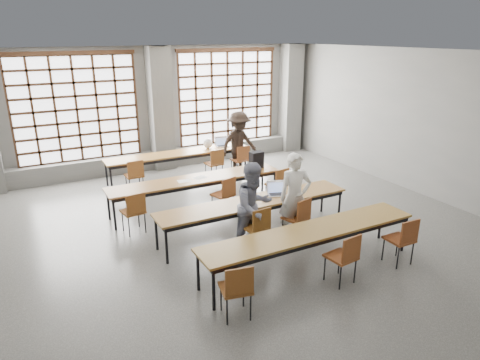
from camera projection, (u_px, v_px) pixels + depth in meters
name	position (u px, v px, depth m)	size (l,w,h in m)	color
floor	(248.00, 236.00, 8.51)	(11.00, 11.00, 0.00)	#4C4C49
ceiling	(249.00, 54.00, 7.37)	(11.00, 11.00, 0.00)	silver
wall_back	(158.00, 108.00, 12.53)	(10.00, 10.00, 0.00)	slate
wall_right	(432.00, 126.00, 10.15)	(11.00, 11.00, 0.00)	slate
column_mid	(161.00, 109.00, 12.30)	(0.60, 0.55, 3.50)	#595957
column_right	(290.00, 99.00, 14.29)	(0.60, 0.55, 3.50)	#595957
window_left	(77.00, 109.00, 11.42)	(3.32, 0.12, 3.00)	white
window_right	(227.00, 98.00, 13.41)	(3.32, 0.12, 3.00)	white
sill_ledge	(163.00, 159.00, 12.86)	(9.80, 0.35, 0.50)	#595957
desk_row_a	(179.00, 155.00, 11.72)	(4.00, 0.70, 0.73)	brown
desk_row_b	(196.00, 181.00, 9.66)	(4.00, 0.70, 0.73)	brown
desk_row_c	(255.00, 204.00, 8.39)	(4.00, 0.70, 0.73)	brown
desk_row_d	(311.00, 234.00, 7.13)	(4.00, 0.70, 0.73)	brown
chair_back_left	(135.00, 173.00, 10.62)	(0.43, 0.43, 0.88)	brown
chair_back_mid	(215.00, 161.00, 11.59)	(0.45, 0.45, 0.88)	brown
chair_back_right	(241.00, 157.00, 11.95)	(0.44, 0.45, 0.88)	brown
chair_mid_left	(134.00, 209.00, 8.48)	(0.47, 0.47, 0.88)	brown
chair_mid_centre	(225.00, 192.00, 9.37)	(0.52, 0.53, 0.88)	brown
chair_mid_right	(279.00, 182.00, 9.98)	(0.48, 0.48, 0.88)	brown
chair_front_left	(258.00, 224.00, 7.78)	(0.46, 0.47, 0.88)	brown
chair_front_right	(299.00, 215.00, 8.18)	(0.52, 0.52, 0.88)	brown
chair_near_left	(237.00, 286.00, 5.89)	(0.49, 0.50, 0.88)	brown
chair_near_mid	(345.00, 254.00, 6.74)	(0.47, 0.47, 0.88)	brown
chair_near_right	(403.00, 237.00, 7.32)	(0.43, 0.43, 0.88)	brown
student_male	(295.00, 197.00, 8.17)	(0.63, 0.41, 1.73)	silver
student_female	(254.00, 207.00, 7.78)	(0.81, 0.63, 1.68)	#19204B
student_back	(239.00, 144.00, 11.93)	(1.16, 0.67, 1.80)	black
laptop_front	(276.00, 191.00, 8.69)	(0.44, 0.41, 0.26)	silver
laptop_back	(222.00, 144.00, 12.37)	(0.40, 0.36, 0.26)	silver
mouse	(295.00, 192.00, 8.77)	(0.10, 0.06, 0.04)	silver
green_box	(250.00, 197.00, 8.40)	(0.25, 0.09, 0.09)	#2C8731
phone	(265.00, 200.00, 8.36)	(0.13, 0.06, 0.01)	black
paper_sheet_b	(184.00, 181.00, 9.47)	(0.30, 0.21, 0.00)	white
paper_sheet_c	(200.00, 178.00, 9.68)	(0.30, 0.21, 0.00)	white
backpack	(256.00, 160.00, 10.33)	(0.32, 0.20, 0.40)	black
plastic_bag	(208.00, 143.00, 12.09)	(0.26, 0.21, 0.29)	white
red_pouch	(235.00, 285.00, 5.98)	(0.20, 0.08, 0.06)	#B21D15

